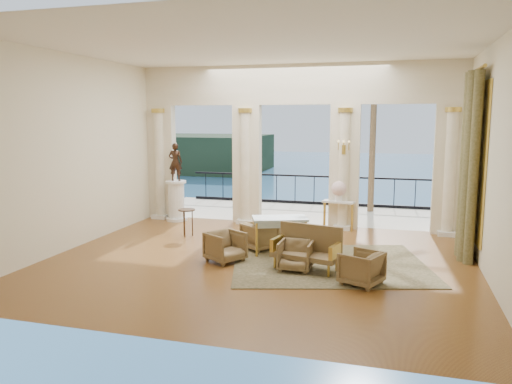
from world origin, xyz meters
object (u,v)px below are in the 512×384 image
(console_table, at_px, (338,206))
(game_table, at_px, (280,221))
(armchair_a, at_px, (225,245))
(armchair_c, at_px, (361,266))
(statue, at_px, (175,162))
(side_table, at_px, (187,213))
(armchair_d, at_px, (260,235))
(settee, at_px, (307,248))
(pedestal, at_px, (176,201))
(armchair_b, at_px, (296,254))

(console_table, bearing_deg, game_table, -98.68)
(armchair_a, xyz_separation_m, armchair_c, (2.90, -0.74, -0.01))
(statue, xyz_separation_m, side_table, (1.11, -1.77, -1.14))
(armchair_d, bearing_deg, armchair_a, 104.65)
(armchair_a, relative_size, side_table, 1.01)
(armchair_a, relative_size, armchair_c, 1.04)
(armchair_a, xyz_separation_m, settee, (1.78, -0.04, 0.09))
(settee, xyz_separation_m, side_table, (-3.49, 1.93, 0.17))
(game_table, bearing_deg, settee, -71.68)
(armchair_d, xyz_separation_m, statue, (-3.28, 2.51, 1.40))
(console_table, bearing_deg, armchair_d, -109.47)
(pedestal, bearing_deg, side_table, -57.85)
(armchair_c, bearing_deg, settee, -97.77)
(console_table, bearing_deg, pedestal, -168.31)
(pedestal, distance_m, console_table, 4.79)
(armchair_a, height_order, statue, statue)
(game_table, relative_size, pedestal, 1.15)
(pedestal, relative_size, statue, 1.07)
(armchair_d, bearing_deg, side_table, 17.27)
(armchair_c, height_order, console_table, console_table)
(armchair_c, height_order, side_table, side_table)
(armchair_c, xyz_separation_m, armchair_d, (-2.45, 1.89, 0.00))
(armchair_a, bearing_deg, settee, -59.25)
(armchair_b, distance_m, statue, 6.02)
(side_table, bearing_deg, armchair_a, -47.79)
(armchair_d, height_order, console_table, console_table)
(armchair_b, bearing_deg, side_table, 148.33)
(armchair_b, relative_size, console_table, 0.75)
(armchair_a, bearing_deg, armchair_c, -72.06)
(side_table, bearing_deg, game_table, -19.43)
(armchair_a, height_order, settee, settee)
(statue, bearing_deg, console_table, 172.37)
(armchair_a, relative_size, armchair_b, 1.07)
(armchair_b, xyz_separation_m, armchair_d, (-1.11, 1.36, 0.01))
(armchair_a, distance_m, statue, 4.83)
(armchair_b, distance_m, side_table, 3.90)
(settee, distance_m, game_table, 1.31)
(armchair_b, relative_size, settee, 0.46)
(statue, relative_size, side_table, 1.58)
(armchair_d, bearing_deg, statue, -1.30)
(armchair_a, height_order, armchair_c, armchair_a)
(game_table, bearing_deg, armchair_c, -61.96)
(armchair_a, height_order, game_table, game_table)
(armchair_d, distance_m, statue, 4.36)
(settee, xyz_separation_m, pedestal, (-4.61, 3.71, 0.13))
(pedestal, bearing_deg, armchair_b, -41.34)
(statue, relative_size, console_table, 1.26)
(console_table, distance_m, side_table, 4.11)
(armchair_d, distance_m, game_table, 0.68)
(statue, bearing_deg, armchair_b, 130.44)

